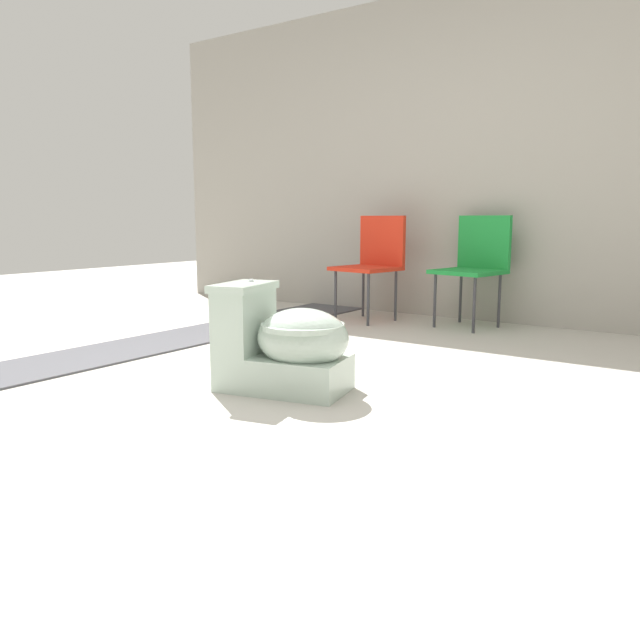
{
  "coord_description": "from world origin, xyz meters",
  "views": [
    {
      "loc": [
        2.03,
        -2.08,
        0.81
      ],
      "look_at": [
        0.23,
        0.49,
        0.3
      ],
      "focal_mm": 35.0,
      "sensor_mm": 36.0,
      "label": 1
    }
  ],
  "objects": [
    {
      "name": "building_wall",
      "position": [
        0.5,
        2.82,
        1.3
      ],
      "size": [
        7.0,
        0.2,
        2.6
      ],
      "primitive_type": "cube",
      "color": "#9E998E",
      "rests_on": "ground"
    },
    {
      "name": "ground_plane",
      "position": [
        0.0,
        0.0,
        0.0
      ],
      "size": [
        14.0,
        14.0,
        0.0
      ],
      "primitive_type": "plane",
      "color": "#B7B2A8"
    },
    {
      "name": "toilet",
      "position": [
        0.23,
        0.19,
        0.22
      ],
      "size": [
        0.7,
        0.5,
        0.52
      ],
      "rotation": [
        0.0,
        0.0,
        0.22
      ],
      "color": "#B2C6B7",
      "rests_on": "ground"
    },
    {
      "name": "folding_chair_middle",
      "position": [
        0.28,
        2.44,
        0.51
      ],
      "size": [
        0.52,
        0.52,
        0.83
      ],
      "rotation": [
        0.0,
        0.0,
        -1.76
      ],
      "color": "#1E8C38",
      "rests_on": "ground"
    },
    {
      "name": "gravel_strip",
      "position": [
        -1.15,
        0.5,
        0.01
      ],
      "size": [
        0.56,
        8.0,
        0.01
      ],
      "primitive_type": "cube",
      "color": "#4C4C51",
      "rests_on": "ground"
    },
    {
      "name": "folding_chair_left",
      "position": [
        -0.5,
        2.27,
        0.51
      ],
      "size": [
        0.5,
        0.5,
        0.83
      ],
      "rotation": [
        0.0,
        0.0,
        -1.73
      ],
      "color": "red",
      "rests_on": "ground"
    }
  ]
}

